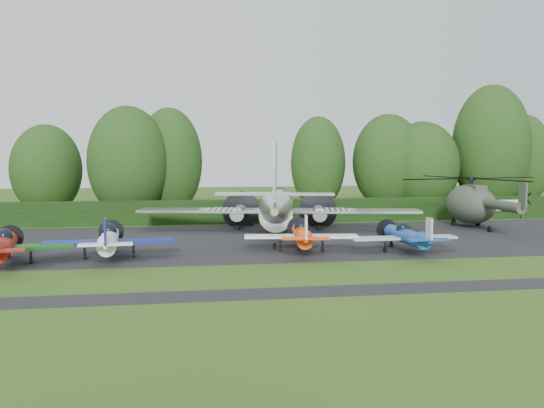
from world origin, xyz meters
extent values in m
plane|color=#2D5517|center=(0.00, 0.00, 0.00)|extent=(160.00, 160.00, 0.00)
cube|color=black|center=(0.00, 10.00, 0.00)|extent=(70.00, 18.00, 0.01)
cube|color=black|center=(0.00, -6.00, 0.00)|extent=(70.00, 2.00, 0.00)
cube|color=black|center=(0.00, 21.00, 0.00)|extent=(90.00, 1.60, 2.00)
cylinder|color=white|center=(3.81, 14.04, 1.88)|extent=(2.28, 11.88, 2.28)
cone|color=white|center=(3.81, 20.69, 1.88)|extent=(2.28, 1.49, 2.28)
cone|color=white|center=(3.81, 6.91, 2.38)|extent=(2.28, 2.97, 2.28)
sphere|color=black|center=(3.81, 19.74, 2.38)|extent=(1.49, 1.49, 1.49)
cube|color=white|center=(3.81, 15.03, 1.58)|extent=(21.78, 2.38, 0.22)
cube|color=white|center=(-0.15, 15.03, 1.70)|extent=(2.57, 2.48, 0.05)
cube|color=white|center=(7.77, 15.03, 1.70)|extent=(2.57, 2.48, 0.05)
cylinder|color=white|center=(0.64, 15.62, 1.34)|extent=(1.09, 3.17, 1.09)
cylinder|color=white|center=(6.97, 15.62, 1.34)|extent=(1.09, 3.17, 1.09)
cylinder|color=black|center=(0.64, 17.85, 1.34)|extent=(3.17, 0.03, 3.17)
cylinder|color=black|center=(6.97, 17.85, 1.34)|extent=(3.17, 0.03, 3.17)
cube|color=white|center=(3.81, 6.12, 3.47)|extent=(7.43, 1.39, 0.14)
cube|color=white|center=(3.81, 5.82, 4.85)|extent=(0.18, 2.18, 3.76)
cylinder|color=black|center=(0.64, 15.23, 0.25)|extent=(0.25, 0.89, 0.89)
cylinder|color=black|center=(6.97, 15.23, 0.25)|extent=(0.25, 0.89, 0.89)
cylinder|color=black|center=(3.81, 5.72, 0.18)|extent=(0.18, 0.44, 0.44)
cylinder|color=#9F130E|center=(-12.94, 2.42, 1.10)|extent=(0.96, 5.51, 0.96)
sphere|color=black|center=(-12.94, 3.02, 1.55)|extent=(0.84, 0.84, 0.84)
cube|color=#0D5B0F|center=(-12.94, 2.92, 0.95)|extent=(7.01, 1.30, 0.14)
cylinder|color=black|center=(-12.94, 5.97, 1.10)|extent=(1.50, 0.02, 1.50)
cylinder|color=black|center=(-11.64, 2.72, 0.18)|extent=(0.14, 0.44, 0.44)
cylinder|color=black|center=(-12.94, 5.02, 0.16)|extent=(0.12, 0.40, 0.40)
cylinder|color=white|center=(-7.68, 3.65, 1.13)|extent=(0.99, 5.67, 0.99)
sphere|color=black|center=(-7.68, 4.26, 1.60)|extent=(0.87, 0.87, 0.87)
cube|color=navy|center=(-7.68, 4.16, 0.98)|extent=(7.22, 1.34, 0.14)
cube|color=white|center=(-7.68, 0.24, 1.39)|extent=(2.68, 0.72, 0.10)
cube|color=navy|center=(-7.68, 0.14, 2.06)|extent=(0.10, 0.83, 1.34)
cylinder|color=black|center=(-7.68, 7.31, 1.13)|extent=(1.55, 0.02, 1.55)
cylinder|color=black|center=(-9.02, 3.95, 0.19)|extent=(0.14, 0.45, 0.45)
cylinder|color=black|center=(-6.34, 3.95, 0.19)|extent=(0.14, 0.45, 0.45)
cylinder|color=black|center=(-7.68, 6.33, 0.17)|extent=(0.12, 0.41, 0.41)
cylinder|color=#F0460E|center=(3.55, 4.33, 1.09)|extent=(0.95, 5.44, 0.95)
sphere|color=black|center=(3.55, 4.93, 1.53)|extent=(0.83, 0.83, 0.83)
cube|color=white|center=(3.55, 4.83, 0.94)|extent=(6.93, 1.29, 0.14)
cube|color=#F0460E|center=(3.55, 1.07, 1.34)|extent=(2.57, 0.69, 0.10)
cube|color=white|center=(3.55, 0.97, 1.98)|extent=(0.10, 0.79, 1.29)
cylinder|color=black|center=(3.55, 7.85, 1.09)|extent=(1.48, 0.02, 1.48)
cylinder|color=black|center=(2.27, 4.63, 0.18)|extent=(0.14, 0.44, 0.44)
cylinder|color=black|center=(4.84, 4.63, 0.18)|extent=(0.14, 0.44, 0.44)
cylinder|color=black|center=(3.55, 6.91, 0.16)|extent=(0.12, 0.40, 0.40)
cylinder|color=navy|center=(9.72, 3.17, 1.02)|extent=(0.89, 5.12, 0.89)
sphere|color=black|center=(9.72, 3.73, 1.44)|extent=(0.78, 0.78, 0.78)
cube|color=#BBBCC1|center=(9.72, 3.64, 0.88)|extent=(6.52, 1.21, 0.13)
cube|color=navy|center=(9.72, 0.10, 1.26)|extent=(2.42, 0.65, 0.09)
cube|color=#BBBCC1|center=(9.72, 0.01, 1.86)|extent=(0.09, 0.75, 1.21)
cylinder|color=black|center=(9.72, 6.48, 1.02)|extent=(1.40, 0.02, 1.40)
cylinder|color=black|center=(8.51, 3.45, 0.17)|extent=(0.13, 0.41, 0.41)
cylinder|color=black|center=(10.93, 3.45, 0.17)|extent=(0.13, 0.41, 0.41)
cylinder|color=black|center=(9.72, 5.59, 0.15)|extent=(0.11, 0.37, 0.37)
ellipsoid|color=#353E30|center=(19.80, 14.66, 1.92)|extent=(3.33, 6.10, 3.19)
cylinder|color=#353E30|center=(19.80, 9.87, 2.24)|extent=(0.75, 6.39, 0.75)
cube|color=#353E30|center=(19.80, 6.56, 3.20)|extent=(0.13, 0.96, 1.71)
cylinder|color=black|center=(19.80, 14.66, 3.52)|extent=(0.32, 0.32, 0.85)
cylinder|color=black|center=(19.80, 14.66, 4.00)|extent=(0.75, 0.75, 0.27)
cylinder|color=black|center=(19.80, 14.66, 4.00)|extent=(12.79, 12.79, 0.06)
cube|color=#353E30|center=(19.80, 13.81, 3.14)|extent=(0.96, 2.13, 0.75)
ellipsoid|color=black|center=(19.80, 16.37, 2.02)|extent=(2.02, 2.02, 1.82)
cylinder|color=black|center=(18.74, 15.51, 0.32)|extent=(0.19, 0.60, 0.60)
cylinder|color=black|center=(20.87, 15.51, 0.32)|extent=(0.19, 0.60, 0.60)
cylinder|color=black|center=(19.80, 11.25, 0.27)|extent=(0.17, 0.51, 0.51)
cylinder|color=#3F3326|center=(24.67, 19.96, 0.60)|extent=(0.12, 0.12, 1.20)
cylinder|color=#3F3326|center=(27.67, 19.96, 0.60)|extent=(0.12, 0.12, 1.20)
cube|color=white|center=(26.17, 19.96, 1.30)|extent=(3.19, 0.08, 1.00)
cylinder|color=black|center=(37.11, 34.91, 1.74)|extent=(0.70, 0.70, 3.48)
ellipsoid|color=#193210|center=(37.11, 34.91, 5.31)|extent=(6.08, 6.08, 10.62)
cylinder|color=black|center=(30.18, 30.31, 2.21)|extent=(0.70, 0.70, 4.42)
ellipsoid|color=#193210|center=(30.18, 30.31, 6.75)|extent=(8.31, 8.31, 13.50)
cylinder|color=black|center=(-4.38, 29.55, 1.73)|extent=(0.70, 0.70, 3.45)
ellipsoid|color=#193210|center=(-4.38, 29.55, 5.27)|extent=(6.45, 6.45, 10.54)
cylinder|color=black|center=(18.96, 31.67, 1.69)|extent=(0.70, 0.70, 3.37)
ellipsoid|color=#193210|center=(18.96, 31.67, 5.15)|extent=(7.63, 7.63, 10.31)
cylinder|color=black|center=(-8.23, 27.47, 1.72)|extent=(0.70, 0.70, 3.44)
ellipsoid|color=#193210|center=(-8.23, 27.47, 5.25)|extent=(7.57, 7.57, 10.51)
cylinder|color=black|center=(11.46, 32.81, 1.64)|extent=(0.70, 0.70, 3.29)
ellipsoid|color=#193210|center=(11.46, 32.81, 5.03)|extent=(5.91, 5.91, 10.05)
cylinder|color=black|center=(23.86, 34.33, 1.59)|extent=(0.70, 0.70, 3.18)
ellipsoid|color=#193210|center=(23.86, 34.33, 4.86)|extent=(6.86, 6.86, 9.71)
cylinder|color=black|center=(-16.34, 31.30, 1.46)|extent=(0.70, 0.70, 2.91)
ellipsoid|color=#193210|center=(-16.34, 31.30, 4.45)|extent=(6.89, 6.89, 8.90)
cylinder|color=black|center=(22.39, 30.45, 1.55)|extent=(0.70, 0.70, 3.09)
ellipsoid|color=#193210|center=(22.39, 30.45, 4.72)|extent=(7.85, 7.85, 9.45)
camera|label=1|loc=(-4.09, -31.08, 5.92)|focal=40.00mm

